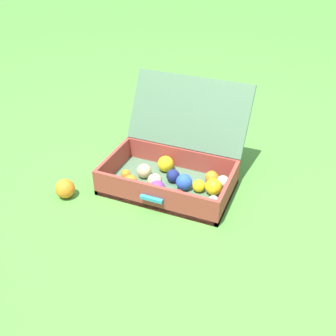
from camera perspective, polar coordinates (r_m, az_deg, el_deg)
name	(u,v)px	position (r m, az deg, el deg)	size (l,w,h in m)	color
ground_plane	(183,196)	(1.93, 2.25, -4.14)	(16.00, 16.00, 0.00)	#4C8C38
open_suitcase	(175,166)	(1.96, 0.98, 0.34)	(0.63, 0.59, 0.46)	#4C7051
stray_ball_on_grass	(65,189)	(1.96, -14.74, -2.92)	(0.09, 0.09, 0.09)	orange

